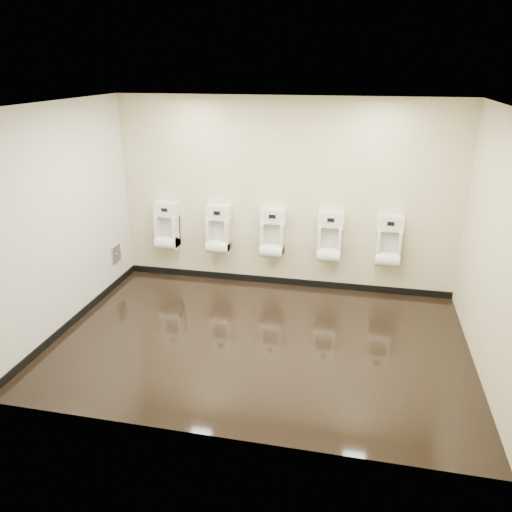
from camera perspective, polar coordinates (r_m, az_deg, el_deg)
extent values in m
cube|color=black|center=(6.25, 0.47, -9.64)|extent=(5.00, 3.50, 0.00)
cube|color=silver|center=(5.39, 0.56, 16.89)|extent=(5.00, 3.50, 0.00)
cube|color=beige|center=(7.32, 3.28, 6.88)|extent=(5.00, 0.02, 2.80)
cube|color=beige|center=(4.09, -4.45, -5.03)|extent=(5.00, 0.02, 2.80)
cube|color=beige|center=(6.61, -21.29, 3.88)|extent=(0.02, 3.50, 2.80)
cube|color=beige|center=(5.74, 25.76, 0.70)|extent=(0.02, 3.50, 2.80)
cube|color=silver|center=(6.61, -21.25, 3.88)|extent=(0.01, 3.50, 2.80)
cube|color=black|center=(7.75, 3.06, -2.86)|extent=(5.00, 0.02, 0.10)
cube|color=black|center=(7.09, -19.77, -6.58)|extent=(0.02, 3.50, 0.10)
cube|color=#9E9EA3|center=(7.85, -15.70, 0.22)|extent=(0.03, 0.25, 0.25)
cylinder|color=silver|center=(7.85, -15.59, 0.21)|extent=(0.02, 0.04, 0.04)
cube|color=silver|center=(7.85, -10.11, 2.80)|extent=(0.33, 0.24, 0.47)
cube|color=silver|center=(7.91, -9.92, 3.25)|extent=(0.25, 0.01, 0.35)
cylinder|color=silver|center=(7.85, -10.20, 1.48)|extent=(0.33, 0.20, 0.20)
cube|color=silver|center=(7.79, -10.18, 5.25)|extent=(0.37, 0.18, 0.20)
cube|color=black|center=(7.70, -10.45, 5.20)|extent=(0.09, 0.01, 0.05)
cube|color=silver|center=(7.70, -10.44, 5.20)|extent=(0.11, 0.01, 0.07)
cylinder|color=silver|center=(7.72, -8.85, 5.18)|extent=(0.01, 0.03, 0.03)
cube|color=silver|center=(7.59, -4.29, 2.43)|extent=(0.33, 0.24, 0.47)
cube|color=silver|center=(7.65, -4.14, 2.90)|extent=(0.25, 0.01, 0.35)
cylinder|color=silver|center=(7.59, -4.39, 1.06)|extent=(0.33, 0.20, 0.20)
cube|color=silver|center=(7.52, -4.29, 4.95)|extent=(0.37, 0.18, 0.20)
cube|color=black|center=(7.43, -4.50, 4.90)|extent=(0.09, 0.01, 0.05)
cube|color=silver|center=(7.43, -4.49, 4.91)|extent=(0.11, 0.01, 0.07)
cylinder|color=silver|center=(7.47, -2.87, 4.88)|extent=(0.01, 0.03, 0.03)
cube|color=silver|center=(7.41, 1.91, 2.00)|extent=(0.33, 0.24, 0.47)
cube|color=silver|center=(7.47, 2.03, 2.48)|extent=(0.25, 0.01, 0.35)
cylinder|color=silver|center=(7.41, 1.81, 0.59)|extent=(0.33, 0.20, 0.20)
cube|color=silver|center=(7.33, 1.99, 4.59)|extent=(0.37, 0.18, 0.20)
cube|color=black|center=(7.24, 1.86, 4.53)|extent=(0.09, 0.01, 0.05)
cube|color=silver|center=(7.24, 1.87, 4.54)|extent=(0.11, 0.01, 0.07)
cylinder|color=silver|center=(7.30, 3.48, 4.49)|extent=(0.01, 0.03, 0.03)
cube|color=silver|center=(7.32, 8.42, 1.53)|extent=(0.33, 0.24, 0.47)
cube|color=silver|center=(7.38, 8.48, 2.02)|extent=(0.25, 0.01, 0.35)
cylinder|color=silver|center=(7.31, 8.32, 0.10)|extent=(0.33, 0.20, 0.20)
cube|color=silver|center=(7.24, 8.58, 4.14)|extent=(0.37, 0.18, 0.20)
cube|color=black|center=(7.15, 8.54, 4.08)|extent=(0.09, 0.01, 0.05)
cube|color=silver|center=(7.15, 8.54, 4.08)|extent=(0.11, 0.01, 0.07)
cylinder|color=silver|center=(7.23, 10.10, 4.03)|extent=(0.01, 0.03, 0.03)
cube|color=silver|center=(7.32, 14.87, 1.04)|extent=(0.33, 0.24, 0.47)
cube|color=silver|center=(7.38, 14.88, 1.54)|extent=(0.25, 0.01, 0.35)
cylinder|color=silver|center=(7.32, 14.77, -0.38)|extent=(0.33, 0.20, 0.20)
cube|color=silver|center=(7.25, 15.11, 3.64)|extent=(0.37, 0.18, 0.20)
cube|color=black|center=(7.15, 15.16, 3.57)|extent=(0.09, 0.01, 0.05)
cube|color=silver|center=(7.15, 15.16, 3.58)|extent=(0.11, 0.01, 0.07)
cylinder|color=silver|center=(7.26, 16.62, 3.52)|extent=(0.01, 0.03, 0.03)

